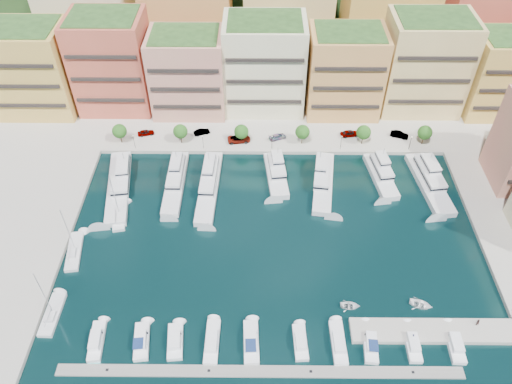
% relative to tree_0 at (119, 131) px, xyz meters
% --- Properties ---
extents(ground, '(400.00, 400.00, 0.00)m').
position_rel_tree_0_xyz_m(ground, '(40.00, -33.50, -4.74)').
color(ground, black).
rests_on(ground, ground).
extents(north_quay, '(220.00, 64.00, 2.00)m').
position_rel_tree_0_xyz_m(north_quay, '(40.00, 28.50, -4.74)').
color(north_quay, '#9E998E').
rests_on(north_quay, ground).
extents(hillside, '(240.00, 40.00, 58.00)m').
position_rel_tree_0_xyz_m(hillside, '(40.00, 76.50, -4.74)').
color(hillside, '#213D19').
rests_on(hillside, ground).
extents(south_pontoon, '(72.00, 2.20, 0.35)m').
position_rel_tree_0_xyz_m(south_pontoon, '(37.00, -63.50, -4.74)').
color(south_pontoon, gray).
rests_on(south_pontoon, ground).
extents(finger_pier, '(32.00, 5.00, 2.00)m').
position_rel_tree_0_xyz_m(finger_pier, '(70.00, -55.50, -4.74)').
color(finger_pier, '#9E998E').
rests_on(finger_pier, ground).
extents(apartment_0, '(22.00, 16.50, 24.80)m').
position_rel_tree_0_xyz_m(apartment_0, '(-26.00, 16.49, 8.57)').
color(apartment_0, gold).
rests_on(apartment_0, north_quay).
extents(apartment_1, '(20.00, 16.50, 26.80)m').
position_rel_tree_0_xyz_m(apartment_1, '(-4.00, 18.49, 9.57)').
color(apartment_1, '#CB5843').
rests_on(apartment_1, north_quay).
extents(apartment_2, '(20.00, 15.50, 22.80)m').
position_rel_tree_0_xyz_m(apartment_2, '(17.00, 16.49, 7.57)').
color(apartment_2, tan).
rests_on(apartment_2, north_quay).
extents(apartment_3, '(22.00, 16.50, 25.80)m').
position_rel_tree_0_xyz_m(apartment_3, '(38.00, 18.49, 9.07)').
color(apartment_3, beige).
rests_on(apartment_3, north_quay).
extents(apartment_4, '(20.00, 15.50, 23.80)m').
position_rel_tree_0_xyz_m(apartment_4, '(60.00, 16.49, 8.07)').
color(apartment_4, tan).
rests_on(apartment_4, north_quay).
extents(apartment_5, '(22.00, 16.50, 26.80)m').
position_rel_tree_0_xyz_m(apartment_5, '(82.00, 18.49, 9.57)').
color(apartment_5, '#EFCE7E').
rests_on(apartment_5, north_quay).
extents(apartment_6, '(20.00, 15.50, 22.80)m').
position_rel_tree_0_xyz_m(apartment_6, '(104.00, 16.49, 7.57)').
color(apartment_6, gold).
rests_on(apartment_6, north_quay).
extents(backblock_0, '(26.00, 18.00, 30.00)m').
position_rel_tree_0_xyz_m(backblock_0, '(-15.00, 40.50, 11.26)').
color(backblock_0, beige).
rests_on(backblock_0, north_quay).
extents(backblock_1, '(26.00, 18.00, 30.00)m').
position_rel_tree_0_xyz_m(backblock_1, '(15.00, 40.50, 11.26)').
color(backblock_1, tan).
rests_on(backblock_1, north_quay).
extents(backblock_2, '(26.00, 18.00, 30.00)m').
position_rel_tree_0_xyz_m(backblock_2, '(45.00, 40.50, 11.26)').
color(backblock_2, '#EFCE7E').
rests_on(backblock_2, north_quay).
extents(backblock_3, '(26.00, 18.00, 30.00)m').
position_rel_tree_0_xyz_m(backblock_3, '(75.00, 40.50, 11.26)').
color(backblock_3, gold).
rests_on(backblock_3, north_quay).
extents(backblock_4, '(26.00, 18.00, 30.00)m').
position_rel_tree_0_xyz_m(backblock_4, '(105.00, 40.50, 11.26)').
color(backblock_4, '#CB5843').
rests_on(backblock_4, north_quay).
extents(tree_0, '(3.80, 3.80, 5.65)m').
position_rel_tree_0_xyz_m(tree_0, '(0.00, 0.00, 0.00)').
color(tree_0, '#473323').
rests_on(tree_0, north_quay).
extents(tree_1, '(3.80, 3.80, 5.65)m').
position_rel_tree_0_xyz_m(tree_1, '(16.00, 0.00, 0.00)').
color(tree_1, '#473323').
rests_on(tree_1, north_quay).
extents(tree_2, '(3.80, 3.80, 5.65)m').
position_rel_tree_0_xyz_m(tree_2, '(32.00, 0.00, 0.00)').
color(tree_2, '#473323').
rests_on(tree_2, north_quay).
extents(tree_3, '(3.80, 3.80, 5.65)m').
position_rel_tree_0_xyz_m(tree_3, '(48.00, 0.00, 0.00)').
color(tree_3, '#473323').
rests_on(tree_3, north_quay).
extents(tree_4, '(3.80, 3.80, 5.65)m').
position_rel_tree_0_xyz_m(tree_4, '(64.00, 0.00, 0.00)').
color(tree_4, '#473323').
rests_on(tree_4, north_quay).
extents(tree_5, '(3.80, 3.80, 5.65)m').
position_rel_tree_0_xyz_m(tree_5, '(80.00, 0.00, 0.00)').
color(tree_5, '#473323').
rests_on(tree_5, north_quay).
extents(lamppost_0, '(0.30, 0.30, 4.20)m').
position_rel_tree_0_xyz_m(lamppost_0, '(4.00, -2.30, -0.92)').
color(lamppost_0, black).
rests_on(lamppost_0, north_quay).
extents(lamppost_1, '(0.30, 0.30, 4.20)m').
position_rel_tree_0_xyz_m(lamppost_1, '(22.00, -2.30, -0.92)').
color(lamppost_1, black).
rests_on(lamppost_1, north_quay).
extents(lamppost_2, '(0.30, 0.30, 4.20)m').
position_rel_tree_0_xyz_m(lamppost_2, '(40.00, -2.30, -0.92)').
color(lamppost_2, black).
rests_on(lamppost_2, north_quay).
extents(lamppost_3, '(0.30, 0.30, 4.20)m').
position_rel_tree_0_xyz_m(lamppost_3, '(58.00, -2.30, -0.92)').
color(lamppost_3, black).
rests_on(lamppost_3, north_quay).
extents(lamppost_4, '(0.30, 0.30, 4.20)m').
position_rel_tree_0_xyz_m(lamppost_4, '(76.00, -2.30, -0.92)').
color(lamppost_4, black).
rests_on(lamppost_4, north_quay).
extents(yacht_0, '(8.40, 25.56, 7.30)m').
position_rel_tree_0_xyz_m(yacht_0, '(2.52, -16.00, -3.53)').
color(yacht_0, silver).
rests_on(yacht_0, ground).
extents(yacht_1, '(4.28, 22.14, 7.30)m').
position_rel_tree_0_xyz_m(yacht_1, '(16.18, -14.69, -3.65)').
color(yacht_1, silver).
rests_on(yacht_1, ground).
extents(yacht_2, '(5.21, 25.00, 7.30)m').
position_rel_tree_0_xyz_m(yacht_2, '(24.57, -15.88, -3.53)').
color(yacht_2, silver).
rests_on(yacht_2, ground).
extents(yacht_3, '(6.19, 16.48, 7.30)m').
position_rel_tree_0_xyz_m(yacht_3, '(40.92, -11.87, -3.53)').
color(yacht_3, silver).
rests_on(yacht_3, ground).
extents(yacht_4, '(7.21, 21.92, 7.30)m').
position_rel_tree_0_xyz_m(yacht_4, '(52.48, -14.42, -3.65)').
color(yacht_4, silver).
rests_on(yacht_4, ground).
extents(yacht_5, '(6.60, 16.80, 7.30)m').
position_rel_tree_0_xyz_m(yacht_5, '(66.98, -11.99, -3.53)').
color(yacht_5, silver).
rests_on(yacht_5, ground).
extents(yacht_6, '(7.72, 22.19, 7.30)m').
position_rel_tree_0_xyz_m(yacht_6, '(78.41, -14.45, -3.53)').
color(yacht_6, silver).
rests_on(yacht_6, ground).
extents(cruiser_0, '(3.04, 8.25, 2.55)m').
position_rel_tree_0_xyz_m(cruiser_0, '(6.91, -58.09, -4.20)').
color(cruiser_0, white).
rests_on(cruiser_0, ground).
extents(cruiser_1, '(3.52, 7.87, 2.66)m').
position_rel_tree_0_xyz_m(cruiser_1, '(15.19, -58.10, -4.17)').
color(cruiser_1, white).
rests_on(cruiser_1, ground).
extents(cruiser_2, '(3.45, 7.48, 2.55)m').
position_rel_tree_0_xyz_m(cruiser_2, '(21.39, -58.08, -4.20)').
color(cruiser_2, white).
rests_on(cruiser_2, ground).
extents(cruiser_3, '(2.69, 9.02, 2.55)m').
position_rel_tree_0_xyz_m(cruiser_3, '(28.20, -58.10, -4.20)').
color(cruiser_3, white).
rests_on(cruiser_3, ground).
extents(cruiser_4, '(3.09, 8.82, 2.66)m').
position_rel_tree_0_xyz_m(cruiser_4, '(35.40, -58.12, -4.17)').
color(cruiser_4, white).
rests_on(cruiser_4, ground).
extents(cruiser_5, '(2.75, 7.28, 2.55)m').
position_rel_tree_0_xyz_m(cruiser_5, '(44.44, -58.08, -4.20)').
color(cruiser_5, white).
rests_on(cruiser_5, ground).
extents(cruiser_6, '(2.73, 8.89, 2.55)m').
position_rel_tree_0_xyz_m(cruiser_6, '(51.42, -58.10, -4.20)').
color(cruiser_6, white).
rests_on(cruiser_6, ground).
extents(cruiser_7, '(3.10, 8.25, 2.66)m').
position_rel_tree_0_xyz_m(cruiser_7, '(57.30, -58.11, -4.17)').
color(cruiser_7, white).
rests_on(cruiser_7, ground).
extents(cruiser_8, '(2.41, 7.70, 2.55)m').
position_rel_tree_0_xyz_m(cruiser_8, '(64.97, -58.08, -4.20)').
color(cruiser_8, white).
rests_on(cruiser_8, ground).
extents(cruiser_9, '(2.71, 8.04, 2.55)m').
position_rel_tree_0_xyz_m(cruiser_9, '(72.75, -58.09, -4.20)').
color(cruiser_9, white).
rests_on(cruiser_9, ground).
extents(sailboat_1, '(4.25, 10.95, 13.20)m').
position_rel_tree_0_xyz_m(sailboat_1, '(-3.00, -36.90, -4.44)').
color(sailboat_1, silver).
rests_on(sailboat_1, ground).
extents(sailboat_0, '(2.99, 9.58, 13.20)m').
position_rel_tree_0_xyz_m(sailboat_0, '(-3.03, -52.49, -4.43)').
color(sailboat_0, silver).
rests_on(sailboat_0, ground).
extents(sailboat_2, '(4.32, 9.27, 13.20)m').
position_rel_tree_0_xyz_m(sailboat_2, '(4.51, -26.56, -4.43)').
color(sailboat_2, silver).
rests_on(sailboat_2, ground).
extents(tender_0, '(4.13, 3.11, 0.81)m').
position_rel_tree_0_xyz_m(tender_0, '(54.65, -50.03, -4.34)').
color(tender_0, white).
rests_on(tender_0, ground).
extents(tender_2, '(5.24, 4.48, 0.92)m').
position_rel_tree_0_xyz_m(tender_2, '(68.52, -49.67, -4.28)').
color(tender_2, white).
rests_on(tender_2, ground).
extents(car_0, '(4.67, 2.82, 1.49)m').
position_rel_tree_0_xyz_m(car_0, '(5.88, 3.39, -3.00)').
color(car_0, gray).
rests_on(car_0, north_quay).
extents(car_1, '(4.62, 3.06, 1.44)m').
position_rel_tree_0_xyz_m(car_1, '(21.07, 3.80, -3.02)').
color(car_1, gray).
rests_on(car_1, north_quay).
extents(car_2, '(6.42, 3.61, 1.69)m').
position_rel_tree_0_xyz_m(car_2, '(31.29, 0.65, -2.90)').
color(car_2, gray).
rests_on(car_2, north_quay).
extents(car_3, '(5.20, 3.78, 1.40)m').
position_rel_tree_0_xyz_m(car_3, '(41.59, 1.90, -3.04)').
color(car_3, gray).
rests_on(car_3, north_quay).
extents(car_4, '(5.25, 2.79, 1.70)m').
position_rel_tree_0_xyz_m(car_4, '(61.17, 3.33, -2.89)').
color(car_4, gray).
rests_on(car_4, north_quay).
extents(car_5, '(5.11, 3.21, 1.59)m').
position_rel_tree_0_xyz_m(car_5, '(74.49, 2.90, -2.95)').
color(car_5, gray).
rests_on(car_5, north_quay).
extents(person_0, '(0.50, 0.64, 1.54)m').
position_rel_tree_0_xyz_m(person_0, '(65.02, -57.40, -2.97)').
color(person_0, '#252A4A').
rests_on(person_0, finger_pier).
extents(person_1, '(0.85, 0.71, 1.59)m').
position_rel_tree_0_xyz_m(person_1, '(77.74, -54.35, -2.95)').
color(person_1, '#513630').
rests_on(person_1, finger_pier).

